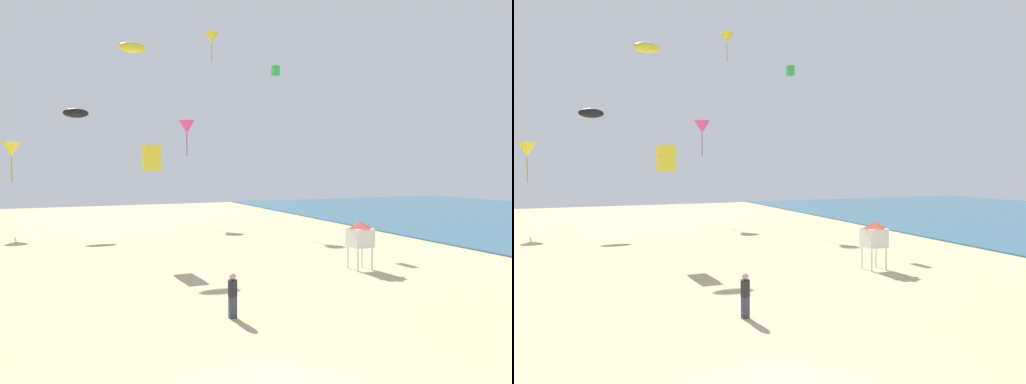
# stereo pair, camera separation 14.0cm
# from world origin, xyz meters

# --- Properties ---
(kite_flyer) EXTENTS (0.34, 0.34, 1.64)m
(kite_flyer) POSITION_xyz_m (1.47, 6.93, 0.92)
(kite_flyer) COLOR #383D4C
(kite_flyer) RESTS_ON ground
(lifeguard_stand) EXTENTS (1.10, 1.10, 2.55)m
(lifeguard_stand) POSITION_xyz_m (10.57, 12.09, 1.84)
(lifeguard_stand) COLOR white
(lifeguard_stand) RESTS_ON ground
(kite_green_box) EXTENTS (0.51, 0.51, 0.80)m
(kite_green_box) POSITION_xyz_m (12.27, 26.23, 13.11)
(kite_green_box) COLOR green
(kite_yellow_delta) EXTENTS (1.51, 1.51, 3.42)m
(kite_yellow_delta) POSITION_xyz_m (-7.52, 36.47, 6.88)
(kite_yellow_delta) COLOR yellow
(kite_yellow_parafoil) EXTENTS (1.88, 0.52, 0.73)m
(kite_yellow_parafoil) POSITION_xyz_m (0.93, 25.73, 13.78)
(kite_yellow_parafoil) COLOR yellow
(kite_yellow_delta_3) EXTENTS (1.34, 1.34, 3.04)m
(kite_yellow_delta_3) POSITION_xyz_m (11.34, 39.98, 18.92)
(kite_yellow_delta_3) COLOR yellow
(kite_yellow_box) EXTENTS (0.98, 0.98, 1.54)m
(kite_yellow_box) POSITION_xyz_m (1.08, 19.83, 5.96)
(kite_yellow_box) COLOR yellow
(kite_magenta_delta) EXTENTS (1.54, 1.54, 3.49)m
(kite_magenta_delta) POSITION_xyz_m (8.04, 37.90, 9.37)
(kite_magenta_delta) COLOR #DB3D9E
(kite_black_parafoil) EXTENTS (2.17, 0.60, 0.84)m
(kite_black_parafoil) POSITION_xyz_m (-2.34, 36.68, 10.17)
(kite_black_parafoil) COLOR black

